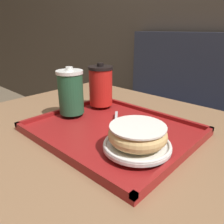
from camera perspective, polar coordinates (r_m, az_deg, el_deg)
booth_bench at (r=1.54m, az=22.30°, el=-8.04°), size 1.30×0.44×1.00m
cafe_table at (r=0.75m, az=-1.10°, el=-15.72°), size 0.99×0.80×0.74m
serving_tray at (r=0.64m, az=0.00°, el=-4.74°), size 0.45×0.37×0.02m
coffee_cup_front at (r=0.72m, az=-10.72°, el=5.20°), size 0.08×0.08×0.15m
coffee_cup_rear at (r=0.79m, az=-2.97°, el=6.94°), size 0.09×0.09×0.15m
plate_with_chocolate_donut at (r=0.52m, az=6.56°, el=-8.55°), size 0.16×0.16×0.01m
donut_chocolate_glazed at (r=0.51m, az=6.70°, el=-5.74°), size 0.14×0.14×0.04m
spoon at (r=0.63m, az=0.96°, el=-3.18°), size 0.10×0.12×0.01m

